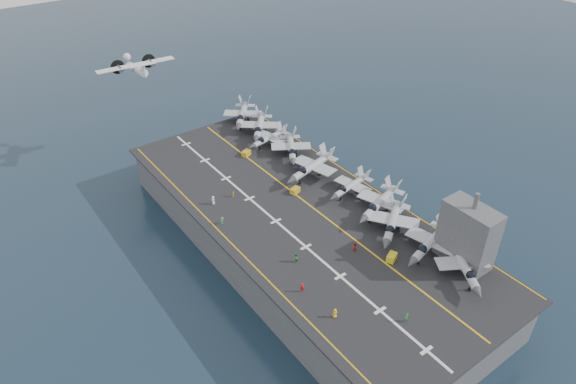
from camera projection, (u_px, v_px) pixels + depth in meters
ground at (299, 248)px, 113.82m from camera, size 500.00×500.00×0.00m
hull at (299, 231)px, 110.98m from camera, size 36.00×90.00×10.00m
flight_deck at (299, 212)px, 108.03m from camera, size 38.00×92.00×0.40m
foul_line at (310, 206)px, 109.37m from camera, size 0.35×90.00×0.02m
landing_centerline at (276, 221)px, 104.98m from camera, size 0.50×90.00×0.02m
deck_edge_port at (230, 242)px, 99.62m from camera, size 0.25×90.00×0.02m
deck_edge_stbd at (364, 182)px, 116.93m from camera, size 0.25×90.00×0.02m
island_superstructure at (469, 228)px, 91.06m from camera, size 5.00×10.00×15.00m
fighter_jet_0 at (464, 265)px, 90.70m from camera, size 15.43×16.96×4.90m
fighter_jet_1 at (430, 242)px, 95.59m from camera, size 16.89×13.27×5.18m
fighter_jet_2 at (393, 221)px, 100.70m from camera, size 18.40×17.12×5.32m
fighter_jet_3 at (380, 202)px, 106.07m from camera, size 17.66×14.37×5.31m
fighter_jet_4 at (351, 185)px, 111.90m from camera, size 14.05×10.65×4.42m
fighter_jet_5 at (312, 166)px, 117.48m from camera, size 17.96×14.11×5.51m
fighter_jet_6 at (291, 147)px, 125.19m from camera, size 16.14×17.59×5.08m
fighter_jet_7 at (269, 138)px, 129.85m from camera, size 14.11×10.72×4.43m
fighter_jet_8 at (260, 125)px, 134.26m from camera, size 18.00×18.63×5.42m
tow_cart_a at (392, 257)px, 94.93m from camera, size 2.62×2.22×1.33m
tow_cart_b at (295, 190)px, 113.08m from camera, size 2.39×1.87×1.27m
tow_cart_c at (246, 153)px, 126.44m from camera, size 2.62×2.24×1.33m
crew_0 at (335, 313)px, 83.38m from camera, size 1.25×0.99×1.83m
crew_1 at (302, 287)px, 88.09m from camera, size 1.43×1.29×1.99m
crew_2 at (295, 258)px, 94.39m from camera, size 1.34×1.05×1.97m
crew_3 at (222, 221)px, 103.81m from camera, size 1.18×1.03×1.66m
crew_4 at (233, 193)px, 111.80m from camera, size 0.72×1.01×1.60m
crew_5 at (213, 200)px, 109.37m from camera, size 0.94×1.30×2.02m
crew_6 at (406, 318)px, 82.57m from camera, size 1.24×0.90×1.92m
crew_7 at (354, 247)px, 96.98m from camera, size 1.12×0.74×1.86m
transport_plane at (137, 69)px, 132.41m from camera, size 21.11×15.12×4.78m
fighter_jet_9 at (242, 114)px, 139.90m from camera, size 18.00×18.63×5.42m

